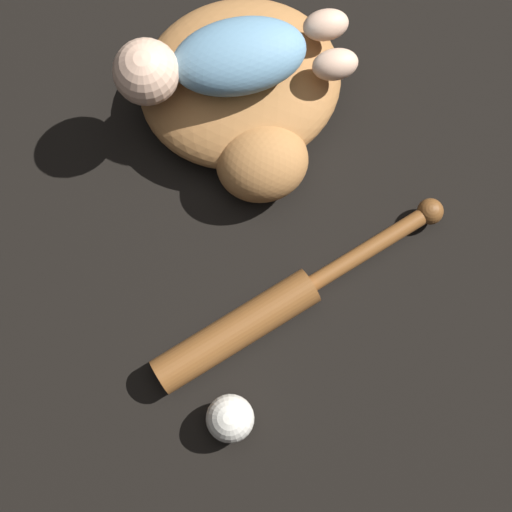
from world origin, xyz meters
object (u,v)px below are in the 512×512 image
(baseball_bat, at_px, (267,312))
(baseball, at_px, (230,418))
(baseball_glove, at_px, (244,96))
(baby_figure, at_px, (221,60))

(baseball_bat, relative_size, baseball, 6.46)
(baseball_glove, distance_m, baby_figure, 0.10)
(baby_figure, bearing_deg, baseball_bat, 97.52)
(baseball, bearing_deg, baby_figure, -91.83)
(baseball_bat, bearing_deg, baseball, 67.81)
(baseball_glove, relative_size, baseball, 5.27)
(baseball_glove, xyz_separation_m, baseball_bat, (-0.02, 0.32, -0.02))
(baby_figure, relative_size, baseball, 5.06)
(baby_figure, bearing_deg, baseball, 88.17)
(baseball_bat, bearing_deg, baby_figure, -82.48)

